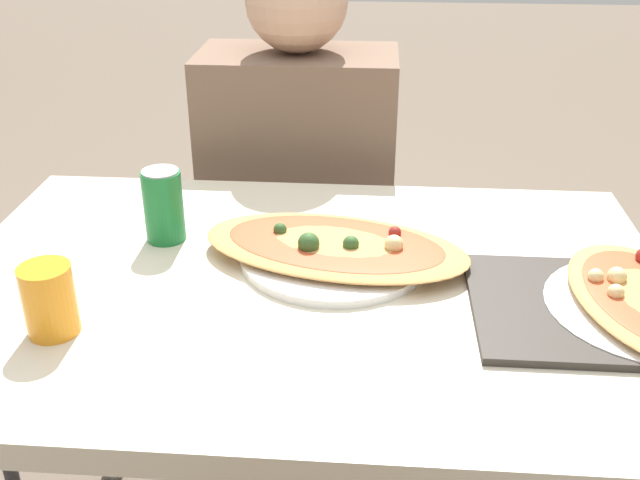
{
  "coord_description": "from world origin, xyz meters",
  "views": [
    {
      "loc": [
        0.1,
        -0.99,
        1.33
      ],
      "look_at": [
        0.02,
        0.02,
        0.81
      ],
      "focal_mm": 42.0,
      "sensor_mm": 36.0,
      "label": 1
    }
  ],
  "objects_px": {
    "chair_far_seated": "(304,221)",
    "soda_can": "(163,206)",
    "dining_table": "(306,327)",
    "drink_glass": "(49,300)",
    "pizza_main": "(335,249)",
    "person_seated": "(298,167)"
  },
  "relations": [
    {
      "from": "chair_far_seated",
      "to": "soda_can",
      "type": "relative_size",
      "value": 7.16
    },
    {
      "from": "dining_table",
      "to": "chair_far_seated",
      "type": "distance_m",
      "value": 0.73
    },
    {
      "from": "drink_glass",
      "to": "pizza_main",
      "type": "bearing_deg",
      "value": 32.39
    },
    {
      "from": "soda_can",
      "to": "pizza_main",
      "type": "bearing_deg",
      "value": -9.92
    },
    {
      "from": "pizza_main",
      "to": "soda_can",
      "type": "xyz_separation_m",
      "value": [
        -0.29,
        0.05,
        0.04
      ]
    },
    {
      "from": "person_seated",
      "to": "soda_can",
      "type": "distance_m",
      "value": 0.52
    },
    {
      "from": "pizza_main",
      "to": "soda_can",
      "type": "bearing_deg",
      "value": 170.08
    },
    {
      "from": "dining_table",
      "to": "soda_can",
      "type": "xyz_separation_m",
      "value": [
        -0.25,
        0.12,
        0.15
      ]
    },
    {
      "from": "chair_far_seated",
      "to": "drink_glass",
      "type": "xyz_separation_m",
      "value": [
        -0.26,
        -0.88,
        0.29
      ]
    },
    {
      "from": "pizza_main",
      "to": "chair_far_seated",
      "type": "bearing_deg",
      "value": 100.13
    },
    {
      "from": "dining_table",
      "to": "drink_glass",
      "type": "relative_size",
      "value": 11.13
    },
    {
      "from": "soda_can",
      "to": "drink_glass",
      "type": "distance_m",
      "value": 0.3
    },
    {
      "from": "dining_table",
      "to": "person_seated",
      "type": "bearing_deg",
      "value": 97.06
    },
    {
      "from": "dining_table",
      "to": "drink_glass",
      "type": "height_order",
      "value": "drink_glass"
    },
    {
      "from": "drink_glass",
      "to": "dining_table",
      "type": "bearing_deg",
      "value": 26.25
    },
    {
      "from": "chair_far_seated",
      "to": "soda_can",
      "type": "bearing_deg",
      "value": 73.42
    },
    {
      "from": "person_seated",
      "to": "drink_glass",
      "type": "height_order",
      "value": "person_seated"
    },
    {
      "from": "dining_table",
      "to": "drink_glass",
      "type": "xyz_separation_m",
      "value": [
        -0.33,
        -0.16,
        0.14
      ]
    },
    {
      "from": "chair_far_seated",
      "to": "pizza_main",
      "type": "distance_m",
      "value": 0.7
    },
    {
      "from": "drink_glass",
      "to": "person_seated",
      "type": "bearing_deg",
      "value": 71.42
    },
    {
      "from": "dining_table",
      "to": "person_seated",
      "type": "relative_size",
      "value": 0.95
    },
    {
      "from": "chair_far_seated",
      "to": "pizza_main",
      "type": "height_order",
      "value": "chair_far_seated"
    }
  ]
}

